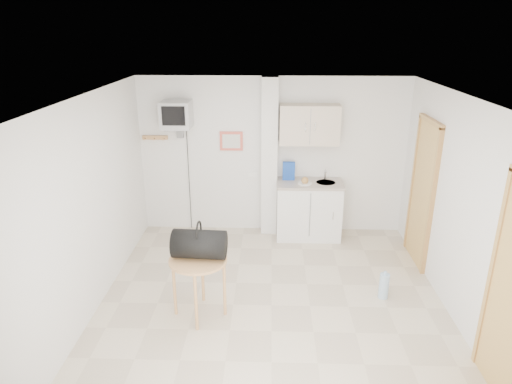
{
  "coord_description": "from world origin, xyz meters",
  "views": [
    {
      "loc": [
        -0.04,
        -4.74,
        3.21
      ],
      "look_at": [
        -0.21,
        0.6,
        1.25
      ],
      "focal_mm": 32.0,
      "sensor_mm": 36.0,
      "label": 1
    }
  ],
  "objects_px": {
    "round_table": "(198,266)",
    "duffel_bag": "(199,244)",
    "water_bottle": "(384,286)",
    "crt_television": "(176,116)"
  },
  "relations": [
    {
      "from": "duffel_bag",
      "to": "water_bottle",
      "type": "relative_size",
      "value": 1.68
    },
    {
      "from": "crt_television",
      "to": "water_bottle",
      "type": "relative_size",
      "value": 5.86
    },
    {
      "from": "round_table",
      "to": "duffel_bag",
      "type": "height_order",
      "value": "duffel_bag"
    },
    {
      "from": "crt_television",
      "to": "duffel_bag",
      "type": "distance_m",
      "value": 2.5
    },
    {
      "from": "round_table",
      "to": "duffel_bag",
      "type": "distance_m",
      "value": 0.27
    },
    {
      "from": "duffel_bag",
      "to": "round_table",
      "type": "bearing_deg",
      "value": -109.32
    },
    {
      "from": "round_table",
      "to": "duffel_bag",
      "type": "relative_size",
      "value": 1.19
    },
    {
      "from": "crt_television",
      "to": "water_bottle",
      "type": "bearing_deg",
      "value": -32.34
    },
    {
      "from": "round_table",
      "to": "water_bottle",
      "type": "relative_size",
      "value": 2.0
    },
    {
      "from": "crt_television",
      "to": "duffel_bag",
      "type": "bearing_deg",
      "value": -73.96
    }
  ]
}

